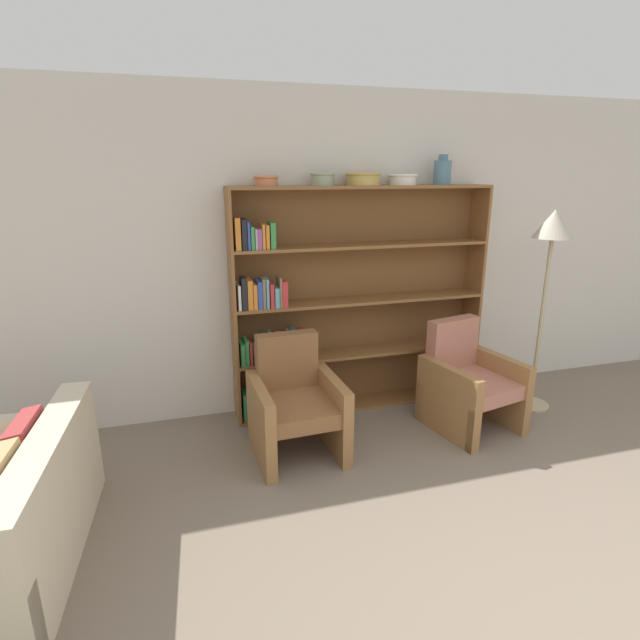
{
  "coord_description": "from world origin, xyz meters",
  "views": [
    {
      "loc": [
        -1.71,
        -1.3,
        2.07
      ],
      "look_at": [
        -0.65,
        2.35,
        0.95
      ],
      "focal_mm": 28.0,
      "sensor_mm": 36.0,
      "label": 1
    }
  ],
  "objects": [
    {
      "name": "wall_back",
      "position": [
        0.0,
        2.88,
        1.38
      ],
      "size": [
        12.0,
        0.06,
        2.75
      ],
      "color": "silver",
      "rests_on": "ground"
    },
    {
      "name": "bookshelf",
      "position": [
        -0.39,
        2.71,
        0.92
      ],
      "size": [
        2.26,
        0.3,
        1.97
      ],
      "color": "brown",
      "rests_on": "ground"
    },
    {
      "name": "bowl_brass",
      "position": [
        -0.98,
        2.69,
        2.02
      ],
      "size": [
        0.2,
        0.2,
        0.08
      ],
      "color": "#C67547",
      "rests_on": "bookshelf"
    },
    {
      "name": "bowl_terracotta",
      "position": [
        -0.52,
        2.69,
        2.03
      ],
      "size": [
        0.2,
        0.2,
        0.1
      ],
      "color": "gray",
      "rests_on": "bookshelf"
    },
    {
      "name": "bowl_cream",
      "position": [
        -0.18,
        2.69,
        2.03
      ],
      "size": [
        0.3,
        0.3,
        0.1
      ],
      "color": "tan",
      "rests_on": "bookshelf"
    },
    {
      "name": "bowl_sage",
      "position": [
        0.18,
        2.69,
        2.03
      ],
      "size": [
        0.25,
        0.25,
        0.09
      ],
      "color": "silver",
      "rests_on": "bookshelf"
    },
    {
      "name": "vase_tall",
      "position": [
        0.55,
        2.69,
        2.08
      ],
      "size": [
        0.15,
        0.15,
        0.25
      ],
      "color": "slate",
      "rests_on": "bookshelf"
    },
    {
      "name": "armchair_leather",
      "position": [
        -0.92,
        2.06,
        0.39
      ],
      "size": [
        0.67,
        0.71,
        0.88
      ],
      "rotation": [
        0.0,
        0.0,
        3.18
      ],
      "color": "olive",
      "rests_on": "ground"
    },
    {
      "name": "armchair_cushioned",
      "position": [
        0.57,
        2.06,
        0.39
      ],
      "size": [
        0.77,
        0.8,
        0.88
      ],
      "rotation": [
        0.0,
        0.0,
        3.36
      ],
      "color": "olive",
      "rests_on": "ground"
    },
    {
      "name": "floor_lamp",
      "position": [
        1.35,
        2.21,
        1.51
      ],
      "size": [
        0.33,
        0.33,
        1.79
      ],
      "color": "tan",
      "rests_on": "ground"
    }
  ]
}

